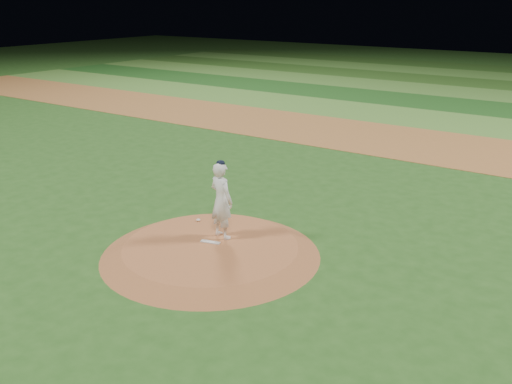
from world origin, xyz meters
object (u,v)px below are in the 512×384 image
at_px(pitching_rubber, 210,242).
at_px(pitcher_on_mound, 221,200).
at_px(rosin_bag, 198,220).
at_px(pitchers_mound, 211,250).

bearing_deg(pitching_rubber, pitcher_on_mound, 72.58).
height_order(pitching_rubber, rosin_bag, rosin_bag).
distance_m(rosin_bag, pitcher_on_mound, 1.64).
bearing_deg(pitchers_mound, pitcher_on_mound, 99.27).
xyz_separation_m(pitchers_mound, pitcher_on_mound, (-0.10, 0.59, 1.14)).
bearing_deg(pitcher_on_mound, pitching_rubber, -92.75).
distance_m(pitchers_mound, rosin_bag, 1.71).
xyz_separation_m(rosin_bag, pitcher_on_mound, (1.22, -0.49, 0.98)).
bearing_deg(rosin_bag, pitching_rubber, -38.28).
bearing_deg(pitcher_on_mound, pitchers_mound, -80.73).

